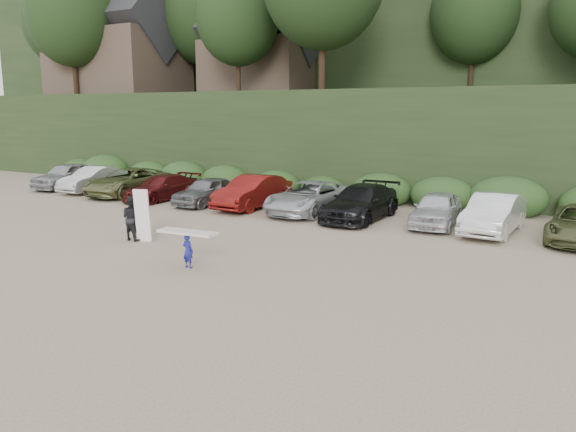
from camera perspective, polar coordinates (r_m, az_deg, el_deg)
The scene contains 5 objects.
ground at distance 18.15m, azimuth -10.19°, elevation -5.01°, with size 120.00×120.00×0.00m, color tan.
hillside_backdrop at distance 51.08m, azimuth 16.84°, elevation 17.42°, with size 90.00×41.50×28.00m.
parked_cars at distance 27.59m, azimuth -1.40°, elevation 2.14°, with size 33.78×5.81×1.64m.
child_surfer at distance 17.73m, azimuth -10.16°, elevation -2.69°, with size 2.00×0.66×1.18m.
adult_surfer at distance 21.95m, azimuth -15.49°, elevation -0.19°, with size 1.29×0.66×2.00m.
Camera 1 is at (11.19, -13.44, 4.86)m, focal length 35.00 mm.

